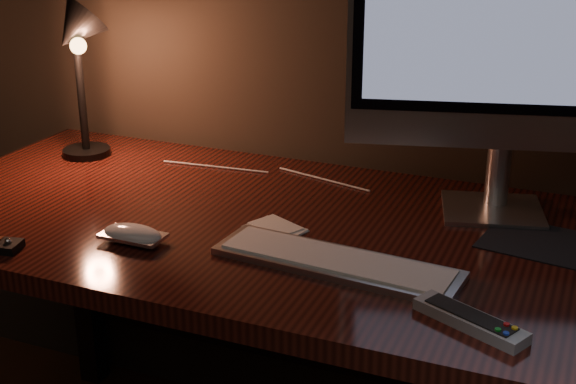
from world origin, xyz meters
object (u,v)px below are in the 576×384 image
at_px(desk, 297,267).
at_px(tv_remote, 470,320).
at_px(keyboard, 336,262).
at_px(desk_lamp, 77,52).
at_px(mouse, 133,236).
at_px(monitor, 510,26).

xyz_separation_m(desk, tv_remote, (0.41, -0.33, 0.14)).
bearing_deg(keyboard, desk_lamp, 162.26).
relative_size(keyboard, mouse, 3.65).
height_order(mouse, tv_remote, same).
height_order(tv_remote, desk_lamp, desk_lamp).
relative_size(monitor, keyboard, 1.44).
bearing_deg(desk, tv_remote, -38.39).
xyz_separation_m(tv_remote, desk_lamp, (-1.00, 0.43, 0.25)).
bearing_deg(desk_lamp, keyboard, -17.82).
xyz_separation_m(monitor, mouse, (-0.59, -0.40, -0.36)).
distance_m(monitor, tv_remote, 0.59).
bearing_deg(keyboard, desk, 131.70).
bearing_deg(desk_lamp, monitor, 7.19).
bearing_deg(desk, mouse, -130.77).
bearing_deg(mouse, keyboard, 8.54).
height_order(keyboard, desk_lamp, desk_lamp).
bearing_deg(tv_remote, desk_lamp, -178.00).
distance_m(desk, monitor, 0.64).
bearing_deg(monitor, mouse, -160.36).
bearing_deg(tv_remote, monitor, 120.44).
relative_size(monitor, desk_lamp, 1.63).
bearing_deg(desk_lamp, tv_remote, -18.32).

